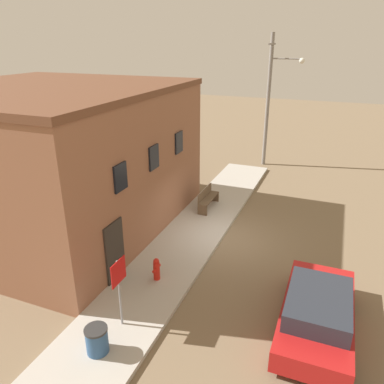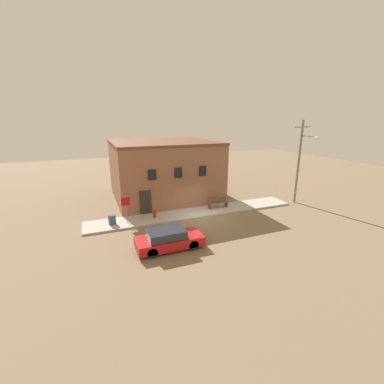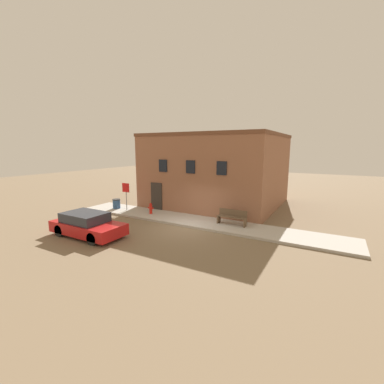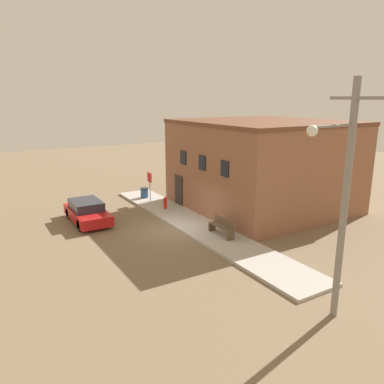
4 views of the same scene
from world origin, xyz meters
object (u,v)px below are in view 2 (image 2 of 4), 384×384
Objects in this scene: parked_car at (169,239)px; stop_sign at (126,205)px; utility_pole at (300,159)px; trash_bin at (112,219)px; bench at (218,203)px; fire_hydrant at (155,213)px.

stop_sign is at bearing 110.66° from parked_car.
trash_bin is at bearing 177.37° from utility_pole.
bench is (8.30, 0.41, -0.97)m from stop_sign.
stop_sign is 0.48× the size of parked_car.
trash_bin is (-9.40, -0.35, -0.10)m from bench.
fire_hydrant is 3.37m from trash_bin.
bench is at bearing 2.80° from stop_sign.
stop_sign is at bearing -178.49° from fire_hydrant.
trash_bin is at bearing -179.88° from fire_hydrant.
utility_pole is at bearing 16.56° from parked_car.
stop_sign is at bearing 177.38° from utility_pole.
utility_pole is at bearing -2.63° from trash_bin.
stop_sign is at bearing -177.20° from bench.
bench is 8.41m from parked_car.
utility_pole is at bearing -2.62° from stop_sign.
fire_hydrant is 0.44× the size of bench.
stop_sign is 2.81× the size of trash_bin.
fire_hydrant is at bearing 86.00° from parked_car.
trash_bin is 0.09× the size of utility_pole.
stop_sign is (-2.26, -0.06, 1.05)m from fire_hydrant.
utility_pole is 1.87× the size of parked_car.
fire_hydrant is 1.07× the size of trash_bin.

